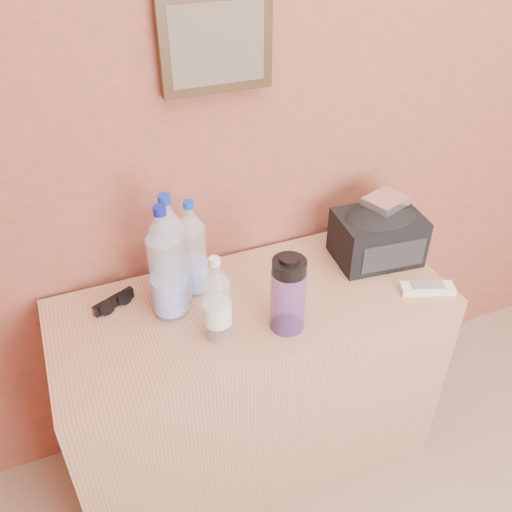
{
  "coord_description": "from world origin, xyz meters",
  "views": [
    {
      "loc": [
        -0.98,
        0.62,
        1.77
      ],
      "look_at": [
        -0.52,
        1.71,
        0.91
      ],
      "focal_mm": 38.0,
      "sensor_mm": 36.0,
      "label": 1
    }
  ],
  "objects": [
    {
      "name": "pet_small",
      "position": [
        -0.66,
        1.64,
        0.84
      ],
      "size": [
        0.07,
        0.07,
        0.26
      ],
      "rotation": [
        0.0,
        0.0,
        -0.02
      ],
      "color": "silver",
      "rests_on": "dresser"
    },
    {
      "name": "ac_remote",
      "position": [
        -0.02,
        1.58,
        0.74
      ],
      "size": [
        0.17,
        0.1,
        0.02
      ],
      "primitive_type": "cube",
      "rotation": [
        0.0,
        0.0,
        -0.36
      ],
      "color": "beige",
      "rests_on": "dresser"
    },
    {
      "name": "foil_packet",
      "position": [
        -0.04,
        1.81,
        0.92
      ],
      "size": [
        0.15,
        0.13,
        0.03
      ],
      "primitive_type": "cube",
      "rotation": [
        0.0,
        0.0,
        0.32
      ],
      "color": "silver",
      "rests_on": "toiletry_bag"
    },
    {
      "name": "dresser",
      "position": [
        -0.52,
        1.74,
        0.36
      ],
      "size": [
        1.17,
        0.49,
        0.73
      ],
      "primitive_type": "cube",
      "color": "#9F8259",
      "rests_on": "ground"
    },
    {
      "name": "nalgene_bottle",
      "position": [
        -0.48,
        1.6,
        0.84
      ],
      "size": [
        0.1,
        0.1,
        0.23
      ],
      "rotation": [
        0.0,
        0.0,
        0.33
      ],
      "color": "#664199",
      "rests_on": "dresser"
    },
    {
      "name": "pet_large_c",
      "position": [
        -0.66,
        1.85,
        0.86
      ],
      "size": [
        0.08,
        0.08,
        0.3
      ],
      "rotation": [
        0.0,
        0.0,
        -0.19
      ],
      "color": "silver",
      "rests_on": "dresser"
    },
    {
      "name": "pet_large_b",
      "position": [
        -0.73,
        1.83,
        0.89
      ],
      "size": [
        0.1,
        0.1,
        0.35
      ],
      "rotation": [
        0.0,
        0.0,
        0.1
      ],
      "color": "#ACC0DD",
      "rests_on": "dresser"
    },
    {
      "name": "toiletry_bag",
      "position": [
        -0.07,
        1.79,
        0.82
      ],
      "size": [
        0.28,
        0.21,
        0.18
      ],
      "primitive_type": null,
      "rotation": [
        0.0,
        0.0,
        -0.11
      ],
      "color": "black",
      "rests_on": "dresser"
    },
    {
      "name": "pet_large_a",
      "position": [
        -0.75,
        1.78,
        0.88
      ],
      "size": [
        0.09,
        0.09,
        0.35
      ],
      "rotation": [
        0.0,
        0.0,
        -0.02
      ],
      "color": "#C9E2FC",
      "rests_on": "dresser"
    },
    {
      "name": "sunglasses",
      "position": [
        -0.9,
        1.87,
        0.75
      ],
      "size": [
        0.14,
        0.1,
        0.03
      ],
      "primitive_type": null,
      "rotation": [
        0.0,
        0.0,
        0.42
      ],
      "color": "black",
      "rests_on": "dresser"
    },
    {
      "name": "picture_frame",
      "position": [
        -0.52,
        1.98,
        1.4
      ],
      "size": [
        0.3,
        0.03,
        0.25
      ],
      "primitive_type": null,
      "color": "#382311",
      "rests_on": "room_shell"
    }
  ]
}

